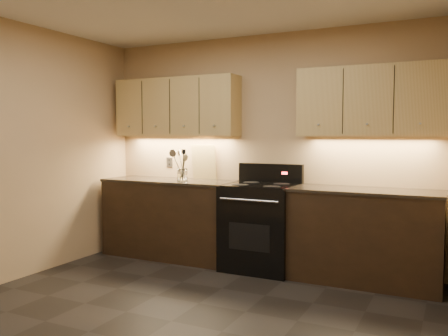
{
  "coord_description": "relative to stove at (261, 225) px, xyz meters",
  "views": [
    {
      "loc": [
        1.99,
        -3.07,
        1.47
      ],
      "look_at": [
        -0.26,
        1.45,
        1.11
      ],
      "focal_mm": 38.0,
      "sensor_mm": 36.0,
      "label": 1
    }
  ],
  "objects": [
    {
      "name": "floor",
      "position": [
        -0.08,
        -1.68,
        -0.48
      ],
      "size": [
        4.0,
        4.0,
        0.0
      ],
      "primitive_type": "plane",
      "color": "black",
      "rests_on": "ground"
    },
    {
      "name": "wall_back",
      "position": [
        -0.08,
        0.32,
        0.82
      ],
      "size": [
        4.0,
        0.04,
        2.6
      ],
      "primitive_type": "cube",
      "color": "tan",
      "rests_on": "ground"
    },
    {
      "name": "counter_left",
      "position": [
        -1.18,
        0.02,
        -0.01
      ],
      "size": [
        1.62,
        0.62,
        0.93
      ],
      "color": "black",
      "rests_on": "ground"
    },
    {
      "name": "counter_right",
      "position": [
        1.1,
        0.02,
        -0.01
      ],
      "size": [
        1.46,
        0.62,
        0.93
      ],
      "color": "black",
      "rests_on": "ground"
    },
    {
      "name": "stove",
      "position": [
        0.0,
        0.0,
        0.0
      ],
      "size": [
        0.76,
        0.68,
        1.14
      ],
      "color": "black",
      "rests_on": "ground"
    },
    {
      "name": "upper_cab_left",
      "position": [
        -1.18,
        0.17,
        1.32
      ],
      "size": [
        1.6,
        0.3,
        0.7
      ],
      "primitive_type": "cube",
      "color": "tan",
      "rests_on": "wall_back"
    },
    {
      "name": "upper_cab_right",
      "position": [
        1.1,
        0.17,
        1.32
      ],
      "size": [
        1.44,
        0.3,
        0.7
      ],
      "primitive_type": "cube",
      "color": "tan",
      "rests_on": "wall_back"
    },
    {
      "name": "outlet_plate",
      "position": [
        -1.38,
        0.31,
        0.64
      ],
      "size": [
        0.08,
        0.01,
        0.12
      ],
      "primitive_type": "cube",
      "color": "#B2B5BA",
      "rests_on": "wall_back"
    },
    {
      "name": "utensil_crock",
      "position": [
        -0.96,
        -0.06,
        0.52
      ],
      "size": [
        0.13,
        0.13,
        0.15
      ],
      "color": "white",
      "rests_on": "counter_left"
    },
    {
      "name": "cutting_board",
      "position": [
        -0.86,
        0.28,
        0.66
      ],
      "size": [
        0.33,
        0.09,
        0.42
      ],
      "primitive_type": "cube",
      "rotation": [
        0.12,
        0.0,
        -0.06
      ],
      "color": "tan",
      "rests_on": "counter_left"
    },
    {
      "name": "wooden_spoon",
      "position": [
        -0.98,
        -0.07,
        0.61
      ],
      "size": [
        0.13,
        0.1,
        0.3
      ],
      "primitive_type": null,
      "rotation": [
        -0.05,
        0.23,
        0.31
      ],
      "color": "tan",
      "rests_on": "utensil_crock"
    },
    {
      "name": "black_turner",
      "position": [
        -0.94,
        -0.09,
        0.65
      ],
      "size": [
        0.12,
        0.16,
        0.37
      ],
      "primitive_type": null,
      "rotation": [
        -0.15,
        0.02,
        0.4
      ],
      "color": "black",
      "rests_on": "utensil_crock"
    },
    {
      "name": "steel_spatula",
      "position": [
        -0.93,
        -0.05,
        0.64
      ],
      "size": [
        0.19,
        0.12,
        0.37
      ],
      "primitive_type": null,
      "rotation": [
        0.02,
        -0.27,
        -0.28
      ],
      "color": "silver",
      "rests_on": "utensil_crock"
    },
    {
      "name": "steel_skimmer",
      "position": [
        -0.94,
        -0.07,
        0.65
      ],
      "size": [
        0.23,
        0.13,
        0.37
      ],
      "primitive_type": null,
      "rotation": [
        0.04,
        -0.4,
        0.11
      ],
      "color": "silver",
      "rests_on": "utensil_crock"
    }
  ]
}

